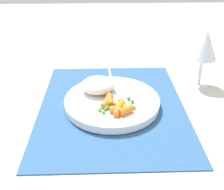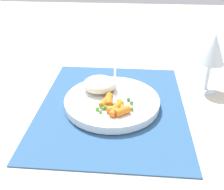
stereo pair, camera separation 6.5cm
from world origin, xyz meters
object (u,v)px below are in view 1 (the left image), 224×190
at_px(rice_mound, 98,85).
at_px(fork, 110,88).
at_px(carrot_portion, 116,106).
at_px(wine_glass, 205,47).
at_px(plate, 112,102).

bearing_deg(rice_mound, fork, 111.25).
relative_size(carrot_portion, wine_glass, 0.56).
distance_m(fork, wine_glass, 0.28).
relative_size(plate, carrot_portion, 2.64).
distance_m(rice_mound, wine_glass, 0.31).
bearing_deg(carrot_portion, fork, -173.17).
bearing_deg(rice_mound, carrot_portion, 28.27).
bearing_deg(fork, plate, 2.98).
bearing_deg(plate, carrot_portion, 10.95).
bearing_deg(fork, rice_mound, -68.75).
bearing_deg(carrot_portion, plate, -169.05).
height_order(fork, wine_glass, wine_glass).
distance_m(rice_mound, carrot_portion, 0.09).
distance_m(carrot_portion, fork, 0.10).
relative_size(plate, fork, 1.16).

